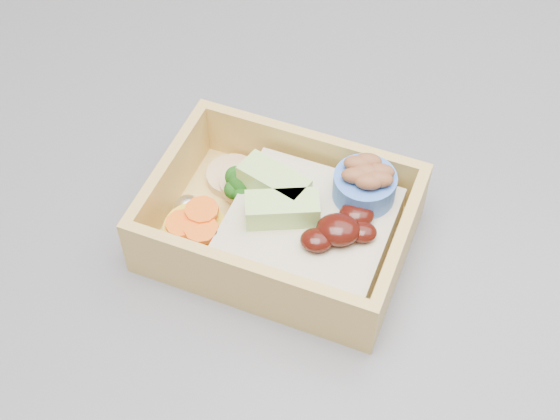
# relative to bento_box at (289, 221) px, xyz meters

# --- Properties ---
(bento_box) EXTENTS (0.18, 0.15, 0.06)m
(bento_box) POSITION_rel_bento_box_xyz_m (0.00, 0.00, 0.00)
(bento_box) COLOR tan
(bento_box) RESTS_ON island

